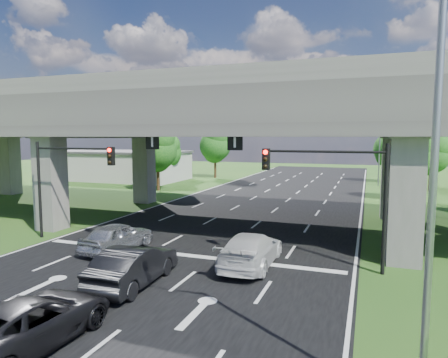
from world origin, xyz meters
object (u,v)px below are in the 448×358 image
Objects in this scene: signal_left at (66,172)px; streetlight_beyond at (377,140)px; car_dark at (134,265)px; signal_right at (336,182)px; car_silver at (118,237)px; car_trailing at (32,321)px; streetlight_far at (379,142)px; streetlight_near at (413,158)px; car_white at (251,250)px.

signal_left is 40.30m from streetlight_beyond.
signal_left is 9.92m from car_dark.
signal_right is at bearing -93.61° from streetlight_beyond.
car_dark is at bearing -32.78° from signal_left.
car_silver is (-11.47, -0.94, -3.37)m from signal_right.
car_dark is at bearing -89.47° from car_trailing.
streetlight_far is 1.88× the size of car_trailing.
streetlight_beyond is (0.00, 46.00, 0.00)m from streetlight_near.
car_white is at bearing 124.15° from streetlight_near.
car_dark reaches higher than car_silver.
streetlight_near is 1.00× the size of streetlight_far.
streetlight_far is 1.00× the size of streetlight_beyond.
car_trailing is at bearing -102.43° from streetlight_beyond.
streetlight_far is (0.00, 30.00, 0.00)m from streetlight_near.
streetlight_beyond is at bearing -106.04° from car_dark.
car_white reaches higher than car_silver.
signal_right is 20.25m from streetlight_far.
signal_right is 5.18m from car_white.
streetlight_near and streetlight_beyond have the same top height.
streetlight_far is at bearing -90.00° from streetlight_beyond.
signal_left is (-15.65, 0.00, 0.00)m from signal_right.
car_silver is 0.87× the size of car_trailing.
car_silver is (4.18, -0.94, -3.37)m from signal_left.
signal_left is 5.45m from car_silver.
signal_right is 11.99m from car_silver.
streetlight_far is at bearing -117.52° from car_silver.
streetlight_far is (2.27, 20.06, 1.66)m from signal_right.
car_silver is at bearing -123.19° from streetlight_far.
car_trailing is at bearing -53.43° from signal_left.
streetlight_near is 17.18m from car_silver.
car_dark is at bearing 45.30° from car_white.
streetlight_far is at bearing 83.53° from signal_right.
signal_left is 1.13× the size of car_trailing.
car_trailing is (-7.96, -10.37, -3.42)m from signal_right.
car_silver is at bearing -0.82° from car_white.
signal_right is 1.08× the size of car_white.
signal_right is 10.33m from streetlight_near.
signal_right is 36.17m from streetlight_beyond.
car_trailing is (3.51, -9.42, -0.05)m from car_silver.
signal_right is at bearing -169.63° from car_silver.
signal_right is 0.60× the size of streetlight_beyond.
car_trailing is (7.69, -10.37, -3.42)m from signal_left.
streetlight_near is at bearing -175.29° from car_trailing.
car_white is at bearing -174.33° from car_silver.
signal_right and signal_left have the same top height.
signal_right is 1.18× the size of car_dark.
car_dark is (-10.06, -41.12, -4.98)m from streetlight_beyond.
streetlight_far is at bearing -114.12° from car_dark.
streetlight_beyond is (2.27, 36.06, 1.66)m from signal_right.
signal_left reaches higher than car_silver.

